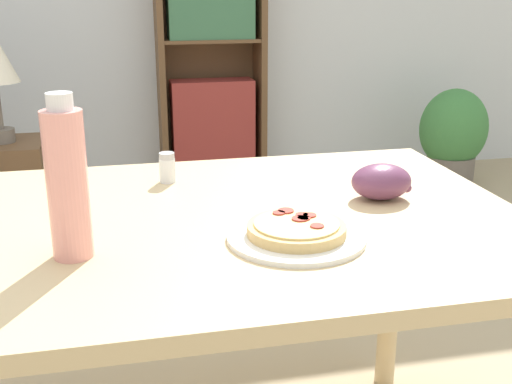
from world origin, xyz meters
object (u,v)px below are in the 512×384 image
Objects in this scene: bookshelf at (211,53)px; side_table at (10,198)px; grape_bunch at (381,182)px; potted_plant_floor at (453,136)px; drink_bottle at (67,182)px; pizza_on_plate at (296,232)px; salt_shaker at (167,168)px.

side_table is at bearing -141.24° from bookshelf.
potted_plant_floor is (1.41, 2.17, -0.47)m from grape_bunch.
side_table is at bearing 102.49° from drink_bottle.
bookshelf is at bearing 76.42° from drink_bottle.
salt_shaker reaches higher than pizza_on_plate.
pizza_on_plate is 0.50× the size of side_table.
salt_shaker is 0.04× the size of bookshelf.
pizza_on_plate is at bearing -63.83° from salt_shaker.
bookshelf reaches higher than salt_shaker.
pizza_on_plate is 2.09m from side_table.
salt_shaker is 0.12× the size of potted_plant_floor.
grape_bunch is at bearing 15.26° from drink_bottle.
grape_bunch is 0.08× the size of bookshelf.
salt_shaker is 0.14× the size of side_table.
drink_bottle reaches higher than pizza_on_plate.
potted_plant_floor is (2.07, 2.35, -0.57)m from drink_bottle.
potted_plant_floor is (1.66, 2.36, -0.44)m from pizza_on_plate.
potted_plant_floor is (2.48, 0.50, 0.05)m from side_table.
pizza_on_plate is 2.92m from potted_plant_floor.
pizza_on_plate is at bearing -95.23° from bookshelf.
potted_plant_floor is at bearing 56.95° from grape_bunch.
salt_shaker reaches higher than side_table.
grape_bunch reaches higher than salt_shaker.
bookshelf reaches higher than pizza_on_plate.
grape_bunch is 0.26× the size of side_table.
potted_plant_floor is at bearing 11.41° from side_table.
bookshelf is (0.25, 2.72, 0.05)m from pizza_on_plate.
pizza_on_plate is 0.44× the size of potted_plant_floor.
grape_bunch is at bearing -123.05° from potted_plant_floor.
pizza_on_plate is 0.42m from drink_bottle.
side_table is at bearing 113.64° from pizza_on_plate.
salt_shaker is 2.34m from bookshelf.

